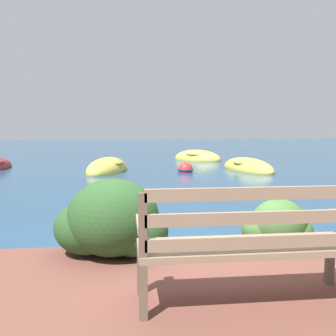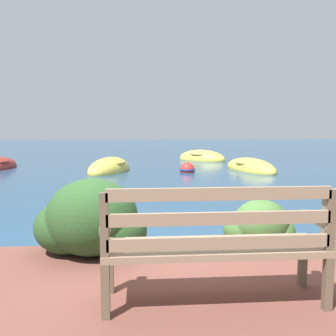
{
  "view_description": "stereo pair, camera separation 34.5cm",
  "coord_description": "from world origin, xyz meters",
  "px_view_note": "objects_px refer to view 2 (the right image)",
  "views": [
    {
      "loc": [
        -0.6,
        -4.18,
        1.57
      ],
      "look_at": [
        0.61,
        6.55,
        0.35
      ],
      "focal_mm": 40.0,
      "sensor_mm": 36.0,
      "label": 1
    },
    {
      "loc": [
        -0.26,
        -4.21,
        1.57
      ],
      "look_at": [
        0.61,
        6.55,
        0.35
      ],
      "focal_mm": 40.0,
      "sensor_mm": 36.0,
      "label": 2
    }
  ],
  "objects_px": {
    "rowboat_nearest": "(250,169)",
    "mooring_buoy": "(187,170)",
    "park_bench": "(215,242)",
    "rowboat_mid": "(109,170)",
    "rowboat_outer": "(202,159)"
  },
  "relations": [
    {
      "from": "rowboat_nearest",
      "to": "mooring_buoy",
      "type": "height_order",
      "value": "rowboat_nearest"
    },
    {
      "from": "park_bench",
      "to": "rowboat_mid",
      "type": "height_order",
      "value": "park_bench"
    },
    {
      "from": "rowboat_nearest",
      "to": "rowboat_outer",
      "type": "bearing_deg",
      "value": 178.1
    },
    {
      "from": "park_bench",
      "to": "mooring_buoy",
      "type": "height_order",
      "value": "park_bench"
    },
    {
      "from": "rowboat_nearest",
      "to": "mooring_buoy",
      "type": "relative_size",
      "value": 5.21
    },
    {
      "from": "rowboat_nearest",
      "to": "park_bench",
      "type": "bearing_deg",
      "value": -34.69
    },
    {
      "from": "rowboat_outer",
      "to": "mooring_buoy",
      "type": "xyz_separation_m",
      "value": [
        -1.24,
        -4.29,
        0.01
      ]
    },
    {
      "from": "mooring_buoy",
      "to": "park_bench",
      "type": "bearing_deg",
      "value": -96.35
    },
    {
      "from": "rowboat_outer",
      "to": "park_bench",
      "type": "bearing_deg",
      "value": -58.19
    },
    {
      "from": "rowboat_outer",
      "to": "mooring_buoy",
      "type": "bearing_deg",
      "value": -64.94
    },
    {
      "from": "rowboat_nearest",
      "to": "rowboat_mid",
      "type": "distance_m",
      "value": 4.93
    },
    {
      "from": "mooring_buoy",
      "to": "rowboat_mid",
      "type": "bearing_deg",
      "value": 172.77
    },
    {
      "from": "rowboat_nearest",
      "to": "rowboat_outer",
      "type": "distance_m",
      "value": 4.18
    },
    {
      "from": "park_bench",
      "to": "rowboat_outer",
      "type": "relative_size",
      "value": 0.68
    },
    {
      "from": "park_bench",
      "to": "rowboat_outer",
      "type": "distance_m",
      "value": 14.38
    }
  ]
}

